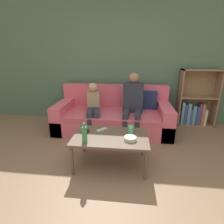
% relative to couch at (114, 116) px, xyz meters
% --- Properties ---
extents(ground_plane, '(22.00, 22.00, 0.00)m').
position_rel_couch_xyz_m(ground_plane, '(0.12, -1.82, -0.27)').
color(ground_plane, '#84664C').
extents(wall_back, '(12.00, 0.06, 2.60)m').
position_rel_couch_xyz_m(wall_back, '(0.12, 0.58, 1.03)').
color(wall_back, '#4C6B56').
rests_on(wall_back, ground_plane).
extents(couch, '(2.17, 0.98, 0.83)m').
position_rel_couch_xyz_m(couch, '(0.00, 0.00, 0.00)').
color(couch, '#DB5B70').
rests_on(couch, ground_plane).
extents(bookshelf, '(0.74, 0.28, 1.16)m').
position_rel_couch_xyz_m(bookshelf, '(1.65, 0.42, 0.17)').
color(bookshelf, '#8E7051').
rests_on(bookshelf, ground_plane).
extents(coffee_table, '(0.97, 0.61, 0.43)m').
position_rel_couch_xyz_m(coffee_table, '(0.08, -1.20, 0.12)').
color(coffee_table, brown).
rests_on(coffee_table, ground_plane).
extents(person_adult, '(0.38, 0.67, 1.12)m').
position_rel_couch_xyz_m(person_adult, '(0.37, -0.10, 0.36)').
color(person_adult, '#282D38').
rests_on(person_adult, ground_plane).
extents(person_child, '(0.35, 0.69, 0.92)m').
position_rel_couch_xyz_m(person_child, '(-0.37, -0.14, 0.25)').
color(person_child, '#282D38').
rests_on(person_child, ground_plane).
extents(cup_near, '(0.08, 0.08, 0.10)m').
position_rel_couch_xyz_m(cup_near, '(0.34, -1.07, 0.21)').
color(cup_near, '#4CB77A').
rests_on(cup_near, coffee_table).
extents(tv_remote_0, '(0.15, 0.16, 0.02)m').
position_rel_couch_xyz_m(tv_remote_0, '(-0.06, -1.04, 0.17)').
color(tv_remote_0, '#B7B7BC').
rests_on(tv_remote_0, coffee_table).
extents(tv_remote_1, '(0.06, 0.17, 0.02)m').
position_rel_couch_xyz_m(tv_remote_1, '(-0.26, -1.15, 0.17)').
color(tv_remote_1, black).
rests_on(tv_remote_1, coffee_table).
extents(snack_bowl, '(0.15, 0.15, 0.05)m').
position_rel_couch_xyz_m(snack_bowl, '(0.34, -1.29, 0.18)').
color(snack_bowl, beige).
rests_on(snack_bowl, coffee_table).
extents(bottle, '(0.06, 0.06, 0.25)m').
position_rel_couch_xyz_m(bottle, '(-0.21, -1.40, 0.27)').
color(bottle, '#33844C').
rests_on(bottle, coffee_table).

